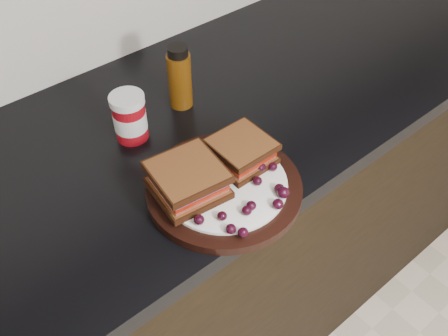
# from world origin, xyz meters

# --- Properties ---
(base_cabinets) EXTENTS (3.96, 0.58, 0.86)m
(base_cabinets) POSITION_xyz_m (0.00, 1.70, 0.43)
(base_cabinets) COLOR black
(base_cabinets) RESTS_ON ground_plane
(countertop) EXTENTS (3.98, 0.60, 0.04)m
(countertop) POSITION_xyz_m (0.00, 1.70, 0.88)
(countertop) COLOR black
(countertop) RESTS_ON base_cabinets
(plate) EXTENTS (0.28, 0.28, 0.02)m
(plate) POSITION_xyz_m (0.16, 1.50, 0.91)
(plate) COLOR black
(plate) RESTS_ON countertop
(sandwich_left) EXTENTS (0.13, 0.13, 0.05)m
(sandwich_left) POSITION_xyz_m (0.10, 1.53, 0.95)
(sandwich_left) COLOR brown
(sandwich_left) RESTS_ON plate
(sandwich_right) EXTENTS (0.10, 0.10, 0.05)m
(sandwich_right) POSITION_xyz_m (0.22, 1.53, 0.95)
(sandwich_right) COLOR brown
(sandwich_right) RESTS_ON plate
(grape_0) EXTENTS (0.02, 0.02, 0.02)m
(grape_0) POSITION_xyz_m (0.07, 1.46, 0.93)
(grape_0) COLOR black
(grape_0) RESTS_ON plate
(grape_1) EXTENTS (0.02, 0.02, 0.02)m
(grape_1) POSITION_xyz_m (0.11, 1.44, 0.93)
(grape_1) COLOR black
(grape_1) RESTS_ON plate
(grape_2) EXTENTS (0.02, 0.02, 0.02)m
(grape_2) POSITION_xyz_m (0.10, 1.41, 0.93)
(grape_2) COLOR black
(grape_2) RESTS_ON plate
(grape_3) EXTENTS (0.02, 0.02, 0.02)m
(grape_3) POSITION_xyz_m (0.11, 1.39, 0.93)
(grape_3) COLOR black
(grape_3) RESTS_ON plate
(grape_4) EXTENTS (0.02, 0.02, 0.02)m
(grape_4) POSITION_xyz_m (0.14, 1.42, 0.93)
(grape_4) COLOR black
(grape_4) RESTS_ON plate
(grape_5) EXTENTS (0.02, 0.02, 0.02)m
(grape_5) POSITION_xyz_m (0.16, 1.43, 0.93)
(grape_5) COLOR black
(grape_5) RESTS_ON plate
(grape_6) EXTENTS (0.02, 0.02, 0.02)m
(grape_6) POSITION_xyz_m (0.19, 1.40, 0.93)
(grape_6) COLOR black
(grape_6) RESTS_ON plate
(grape_7) EXTENTS (0.02, 0.02, 0.02)m
(grape_7) POSITION_xyz_m (0.22, 1.41, 0.93)
(grape_7) COLOR black
(grape_7) RESTS_ON plate
(grape_8) EXTENTS (0.02, 0.02, 0.02)m
(grape_8) POSITION_xyz_m (0.22, 1.43, 0.93)
(grape_8) COLOR black
(grape_8) RESTS_ON plate
(grape_9) EXTENTS (0.02, 0.02, 0.02)m
(grape_9) POSITION_xyz_m (0.20, 1.46, 0.93)
(grape_9) COLOR black
(grape_9) RESTS_ON plate
(grape_10) EXTENTS (0.02, 0.02, 0.02)m
(grape_10) POSITION_xyz_m (0.25, 1.47, 0.93)
(grape_10) COLOR black
(grape_10) RESTS_ON plate
(grape_11) EXTENTS (0.02, 0.02, 0.02)m
(grape_11) POSITION_xyz_m (0.23, 1.48, 0.93)
(grape_11) COLOR black
(grape_11) RESTS_ON plate
(grape_12) EXTENTS (0.02, 0.02, 0.02)m
(grape_12) POSITION_xyz_m (0.24, 1.49, 0.93)
(grape_12) COLOR black
(grape_12) RESTS_ON plate
(grape_13) EXTENTS (0.02, 0.02, 0.01)m
(grape_13) POSITION_xyz_m (0.25, 1.54, 0.93)
(grape_13) COLOR black
(grape_13) RESTS_ON plate
(grape_14) EXTENTS (0.02, 0.02, 0.01)m
(grape_14) POSITION_xyz_m (0.21, 1.55, 0.93)
(grape_14) COLOR black
(grape_14) RESTS_ON plate
(grape_15) EXTENTS (0.02, 0.02, 0.02)m
(grape_15) POSITION_xyz_m (0.14, 1.55, 0.93)
(grape_15) COLOR black
(grape_15) RESTS_ON plate
(grape_16) EXTENTS (0.02, 0.02, 0.02)m
(grape_16) POSITION_xyz_m (0.10, 1.55, 0.93)
(grape_16) COLOR black
(grape_16) RESTS_ON plate
(grape_17) EXTENTS (0.02, 0.02, 0.02)m
(grape_17) POSITION_xyz_m (0.09, 1.53, 0.93)
(grape_17) COLOR black
(grape_17) RESTS_ON plate
(grape_18) EXTENTS (0.02, 0.02, 0.02)m
(grape_18) POSITION_xyz_m (0.06, 1.50, 0.93)
(grape_18) COLOR black
(grape_18) RESTS_ON plate
(grape_19) EXTENTS (0.02, 0.02, 0.02)m
(grape_19) POSITION_xyz_m (0.08, 1.49, 0.93)
(grape_19) COLOR black
(grape_19) RESTS_ON plate
(grape_20) EXTENTS (0.02, 0.02, 0.02)m
(grape_20) POSITION_xyz_m (0.11, 1.53, 0.93)
(grape_20) COLOR black
(grape_20) RESTS_ON plate
(grape_21) EXTENTS (0.01, 0.01, 0.01)m
(grape_21) POSITION_xyz_m (0.11, 1.51, 0.93)
(grape_21) COLOR black
(grape_21) RESTS_ON plate
(grape_22) EXTENTS (0.02, 0.02, 0.02)m
(grape_22) POSITION_xyz_m (0.09, 1.50, 0.93)
(grape_22) COLOR black
(grape_22) RESTS_ON plate
(condiment_jar) EXTENTS (0.08, 0.08, 0.10)m
(condiment_jar) POSITION_xyz_m (0.12, 1.74, 0.95)
(condiment_jar) COLOR maroon
(condiment_jar) RESTS_ON countertop
(oil_bottle) EXTENTS (0.06, 0.06, 0.14)m
(oil_bottle) POSITION_xyz_m (0.25, 1.76, 0.97)
(oil_bottle) COLOR #522C08
(oil_bottle) RESTS_ON countertop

